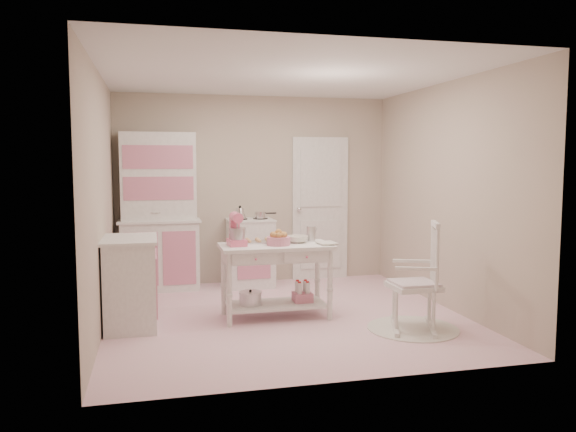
% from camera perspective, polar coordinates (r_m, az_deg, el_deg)
% --- Properties ---
extents(room_shell, '(3.84, 3.84, 2.62)m').
position_cam_1_polar(room_shell, '(6.02, -0.23, 5.13)').
color(room_shell, '#F99CBB').
rests_on(room_shell, ground).
extents(door, '(0.82, 0.05, 2.04)m').
position_cam_1_polar(door, '(8.10, 3.28, 0.78)').
color(door, white).
rests_on(door, ground).
extents(hutch, '(1.06, 0.50, 2.08)m').
position_cam_1_polar(hutch, '(7.55, -12.94, 0.45)').
color(hutch, white).
rests_on(hutch, ground).
extents(stove, '(0.62, 0.57, 0.92)m').
position_cam_1_polar(stove, '(7.68, -3.84, -3.70)').
color(stove, white).
rests_on(stove, ground).
extents(base_cabinet, '(0.54, 0.84, 0.92)m').
position_cam_1_polar(base_cabinet, '(6.00, -15.68, -6.49)').
color(base_cabinet, white).
rests_on(base_cabinet, ground).
extents(lace_rug, '(0.92, 0.92, 0.01)m').
position_cam_1_polar(lace_rug, '(5.94, 12.56, -11.08)').
color(lace_rug, white).
rests_on(lace_rug, ground).
extents(rocking_chair, '(0.70, 0.84, 1.10)m').
position_cam_1_polar(rocking_chair, '(5.80, 12.67, -5.93)').
color(rocking_chair, white).
rests_on(rocking_chair, ground).
extents(work_table, '(1.20, 0.60, 0.80)m').
position_cam_1_polar(work_table, '(6.13, -1.25, -6.61)').
color(work_table, white).
rests_on(work_table, ground).
extents(stand_mixer, '(0.22, 0.29, 0.34)m').
position_cam_1_polar(stand_mixer, '(5.98, -5.23, -1.40)').
color(stand_mixer, pink).
rests_on(stand_mixer, work_table).
extents(cookie_tray, '(0.34, 0.24, 0.02)m').
position_cam_1_polar(cookie_tray, '(6.20, -2.96, -2.65)').
color(cookie_tray, silver).
rests_on(cookie_tray, work_table).
extents(bread_basket, '(0.25, 0.25, 0.09)m').
position_cam_1_polar(bread_basket, '(6.01, -0.97, -2.55)').
color(bread_basket, pink).
rests_on(bread_basket, work_table).
extents(mixing_bowl, '(0.24, 0.24, 0.08)m').
position_cam_1_polar(mixing_bowl, '(6.19, 0.94, -2.38)').
color(mixing_bowl, silver).
rests_on(mixing_bowl, work_table).
extents(metal_pitcher, '(0.10, 0.10, 0.17)m').
position_cam_1_polar(metal_pitcher, '(6.31, 2.35, -1.80)').
color(metal_pitcher, silver).
rests_on(metal_pitcher, work_table).
extents(recipe_book, '(0.20, 0.26, 0.02)m').
position_cam_1_polar(recipe_book, '(6.05, 3.16, -2.82)').
color(recipe_book, silver).
rests_on(recipe_book, work_table).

